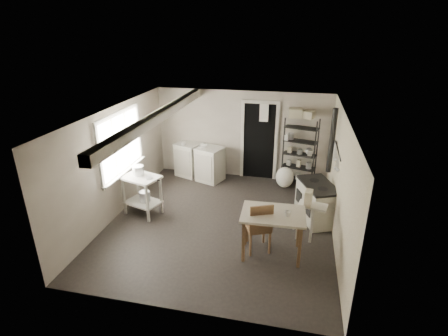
% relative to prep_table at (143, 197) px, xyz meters
% --- Properties ---
extents(floor, '(5.00, 5.00, 0.00)m').
position_rel_prep_table_xyz_m(floor, '(1.72, -0.01, -0.40)').
color(floor, black).
rests_on(floor, ground).
extents(ceiling, '(5.00, 5.00, 0.00)m').
position_rel_prep_table_xyz_m(ceiling, '(1.72, -0.01, 1.90)').
color(ceiling, silver).
rests_on(ceiling, wall_back).
extents(wall_back, '(4.50, 0.02, 2.30)m').
position_rel_prep_table_xyz_m(wall_back, '(1.72, 2.49, 0.75)').
color(wall_back, '#B1A697').
rests_on(wall_back, ground).
extents(wall_front, '(4.50, 0.02, 2.30)m').
position_rel_prep_table_xyz_m(wall_front, '(1.72, -2.51, 0.75)').
color(wall_front, '#B1A697').
rests_on(wall_front, ground).
extents(wall_left, '(0.02, 5.00, 2.30)m').
position_rel_prep_table_xyz_m(wall_left, '(-0.53, -0.01, 0.75)').
color(wall_left, '#B1A697').
rests_on(wall_left, ground).
extents(wall_right, '(0.02, 5.00, 2.30)m').
position_rel_prep_table_xyz_m(wall_right, '(3.97, -0.01, 0.75)').
color(wall_right, '#B1A697').
rests_on(wall_right, ground).
extents(window, '(0.12, 1.76, 1.28)m').
position_rel_prep_table_xyz_m(window, '(-0.50, 0.19, 1.10)').
color(window, beige).
rests_on(window, wall_left).
extents(doorway, '(0.96, 0.10, 2.08)m').
position_rel_prep_table_xyz_m(doorway, '(2.17, 2.46, 0.60)').
color(doorway, beige).
rests_on(doorway, ground).
extents(ceiling_beam, '(0.18, 5.00, 0.18)m').
position_rel_prep_table_xyz_m(ceiling_beam, '(0.52, -0.01, 1.80)').
color(ceiling_beam, beige).
rests_on(ceiling_beam, ceiling).
extents(wallpaper_panel, '(0.01, 5.00, 2.30)m').
position_rel_prep_table_xyz_m(wallpaper_panel, '(3.96, -0.01, 0.75)').
color(wallpaper_panel, beige).
rests_on(wallpaper_panel, wall_right).
extents(utensil_rail, '(0.06, 1.20, 0.44)m').
position_rel_prep_table_xyz_m(utensil_rail, '(3.91, 0.59, 1.15)').
color(utensil_rail, silver).
rests_on(utensil_rail, wall_right).
extents(prep_table, '(0.89, 0.75, 0.87)m').
position_rel_prep_table_xyz_m(prep_table, '(0.00, 0.00, 0.00)').
color(prep_table, beige).
rests_on(prep_table, ground).
extents(stockpot, '(0.25, 0.25, 0.26)m').
position_rel_prep_table_xyz_m(stockpot, '(-0.09, 0.08, 0.54)').
color(stockpot, silver).
rests_on(stockpot, prep_table).
extents(saucepan, '(0.21, 0.21, 0.09)m').
position_rel_prep_table_xyz_m(saucepan, '(0.20, -0.05, 0.45)').
color(saucepan, silver).
rests_on(saucepan, prep_table).
extents(bucket, '(0.29, 0.29, 0.25)m').
position_rel_prep_table_xyz_m(bucket, '(0.03, 0.03, -0.02)').
color(bucket, silver).
rests_on(bucket, prep_table).
extents(base_cabinets, '(1.49, 1.02, 0.90)m').
position_rel_prep_table_xyz_m(base_cabinets, '(0.65, 2.13, 0.06)').
color(base_cabinets, beige).
rests_on(base_cabinets, ground).
extents(mixing_bowl, '(0.32, 0.32, 0.08)m').
position_rel_prep_table_xyz_m(mixing_bowl, '(0.78, 2.04, 0.56)').
color(mixing_bowl, silver).
rests_on(mixing_bowl, base_cabinets).
extents(counter_cup, '(0.12, 0.12, 0.09)m').
position_rel_prep_table_xyz_m(counter_cup, '(0.26, 2.05, 0.57)').
color(counter_cup, silver).
rests_on(counter_cup, base_cabinets).
extents(shelf_rack, '(0.87, 0.52, 1.72)m').
position_rel_prep_table_xyz_m(shelf_rack, '(3.22, 2.30, 0.55)').
color(shelf_rack, black).
rests_on(shelf_rack, ground).
extents(shelf_jar, '(0.12, 0.12, 0.21)m').
position_rel_prep_table_xyz_m(shelf_jar, '(2.88, 2.27, 0.98)').
color(shelf_jar, silver).
rests_on(shelf_jar, shelf_rack).
extents(storage_box_a, '(0.34, 0.30, 0.22)m').
position_rel_prep_table_xyz_m(storage_box_a, '(3.04, 2.36, 1.61)').
color(storage_box_a, beige).
rests_on(storage_box_a, shelf_rack).
extents(storage_box_b, '(0.35, 0.34, 0.18)m').
position_rel_prep_table_xyz_m(storage_box_b, '(3.35, 2.34, 1.59)').
color(storage_box_b, beige).
rests_on(storage_box_b, shelf_rack).
extents(stove, '(0.92, 1.18, 0.81)m').
position_rel_prep_table_xyz_m(stove, '(3.64, 0.54, 0.04)').
color(stove, beige).
rests_on(stove, ground).
extents(stovepipe, '(0.11, 0.11, 1.36)m').
position_rel_prep_table_xyz_m(stovepipe, '(3.84, 1.04, 1.19)').
color(stovepipe, black).
rests_on(stovepipe, stove).
extents(side_ledge, '(0.56, 0.38, 0.79)m').
position_rel_prep_table_xyz_m(side_ledge, '(3.51, -0.34, 0.03)').
color(side_ledge, beige).
rests_on(side_ledge, ground).
extents(oats_box, '(0.15, 0.22, 0.29)m').
position_rel_prep_table_xyz_m(oats_box, '(3.42, -0.39, 0.61)').
color(oats_box, beige).
rests_on(oats_box, side_ledge).
extents(work_table, '(1.12, 0.81, 0.83)m').
position_rel_prep_table_xyz_m(work_table, '(2.84, -0.86, -0.02)').
color(work_table, beige).
rests_on(work_table, ground).
extents(table_cup, '(0.12, 0.12, 0.09)m').
position_rel_prep_table_xyz_m(table_cup, '(3.08, -0.91, 0.41)').
color(table_cup, silver).
rests_on(table_cup, work_table).
extents(chair, '(0.55, 0.56, 1.00)m').
position_rel_prep_table_xyz_m(chair, '(2.58, -0.78, 0.08)').
color(chair, brown).
rests_on(chair, ground).
extents(flour_sack, '(0.47, 0.41, 0.54)m').
position_rel_prep_table_xyz_m(flour_sack, '(2.91, 2.00, -0.16)').
color(flour_sack, white).
rests_on(flour_sack, ground).
extents(floor_crock, '(0.12, 0.12, 0.14)m').
position_rel_prep_table_xyz_m(floor_crock, '(3.21, 0.09, -0.33)').
color(floor_crock, silver).
rests_on(floor_crock, ground).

